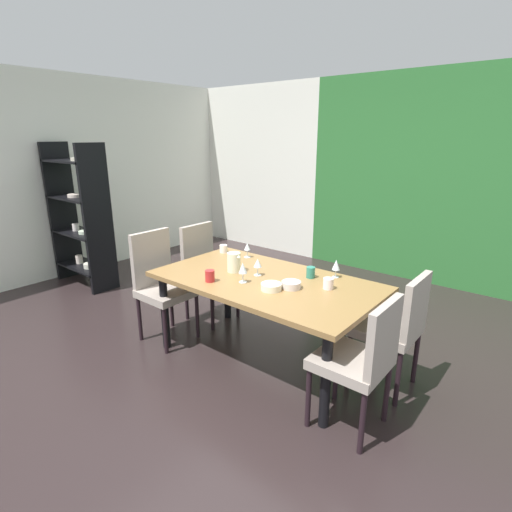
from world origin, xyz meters
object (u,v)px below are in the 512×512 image
Objects in this scene: dining_table at (265,288)px; chair_right_near at (362,357)px; cup_east at (223,249)px; wine_glass_west at (336,265)px; chair_left_near at (160,281)px; chair_left_far at (206,267)px; wine_glass_near_shelf at (243,269)px; cup_north at (328,284)px; wine_glass_south at (247,247)px; serving_bowl_right at (291,285)px; chair_right_far at (396,324)px; display_shelf at (80,216)px; serving_bowl_corner at (271,287)px; wine_glass_front at (258,264)px; cup_center at (210,276)px; cup_left at (311,272)px; pitcher_near_window at (234,262)px.

chair_right_near reaches higher than dining_table.
wine_glass_west is at bearing 2.83° from cup_east.
chair_left_far is (0.00, 0.58, -0.01)m from chair_left_near.
wine_glass_near_shelf is at bearing 83.80° from chair_right_near.
chair_left_far is 11.61× the size of cup_north.
serving_bowl_right is (0.79, -0.40, -0.07)m from wine_glass_south.
chair_left_far is at bearing 90.00° from chair_right_far.
chair_right_near is 4.00m from display_shelf.
serving_bowl_right is at bearing 52.90° from serving_bowl_corner.
wine_glass_front is (-0.11, 0.03, 0.18)m from dining_table.
wine_glass_front is 1.71× the size of cup_north.
wine_glass_west is at bearing 66.58° from serving_bowl_corner.
chair_right_far is 1.48m from cup_center.
chair_right_far reaches higher than wine_glass_near_shelf.
chair_left_near reaches higher than cup_left.
serving_bowl_right reaches higher than dining_table.
wine_glass_near_shelf is 0.29m from serving_bowl_corner.
chair_left_near is 1.10× the size of chair_right_near.
serving_bowl_corner is 0.94× the size of pitcher_near_window.
wine_glass_south reaches higher than dining_table.
wine_glass_south reaches higher than serving_bowl_corner.
cup_center is 1.03× the size of cup_left.
chair_left_near is 2.10m from chair_right_far.
cup_center is (-0.49, -0.17, 0.02)m from serving_bowl_corner.
wine_glass_front is at bearing 13.40° from pitcher_near_window.
chair_left_far is 6.04× the size of wine_glass_near_shelf.
wine_glass_west is at bearing 2.00° from wine_glass_south.
wine_glass_south is at bearing 86.91° from chair_right_far.
chair_left_far is 1.07m from wine_glass_near_shelf.
chair_left_far is 1.47m from wine_glass_west.
chair_left_near is at bearing -168.61° from serving_bowl_right.
cup_center is (-0.74, -0.73, -0.06)m from wine_glass_west.
wine_glass_near_shelf is (2.88, -0.17, -0.03)m from display_shelf.
display_shelf is at bearing -175.24° from cup_left.
chair_left_near is at bearing -127.26° from wine_glass_south.
dining_table is 0.66m from wine_glass_south.
display_shelf is 11.28× the size of serving_bowl_corner.
wine_glass_near_shelf is (-1.10, 0.12, 0.32)m from chair_right_near.
dining_table is 1.98× the size of chair_right_far.
dining_table is 0.21m from wine_glass_front.
wine_glass_west is 0.86m from pitcher_near_window.
chair_right_far is 6.55× the size of wine_glass_south.
display_shelf is (-1.96, 0.29, 0.32)m from chair_left_near.
chair_right_near is at bearing -50.18° from wine_glass_west.
chair_right_near is 0.96m from wine_glass_west.
cup_north is (-0.50, -0.15, 0.25)m from chair_right_far.
wine_glass_front is (-1.11, -0.26, 0.31)m from chair_right_far.
serving_bowl_right is at bearing -19.13° from cup_east.
wine_glass_front is (-0.53, -0.37, -0.00)m from wine_glass_west.
chair_right_near is 1.39m from pitcher_near_window.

